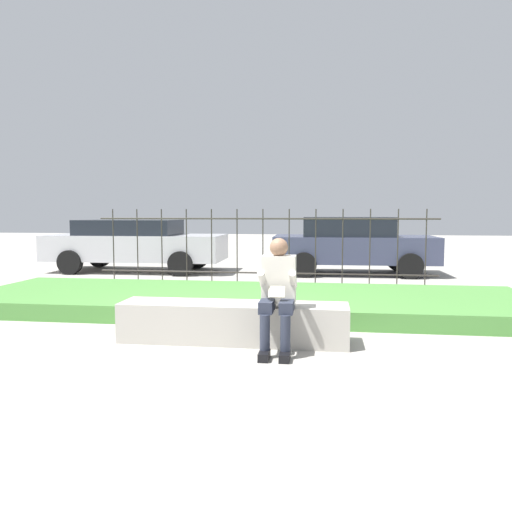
{
  "coord_description": "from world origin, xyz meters",
  "views": [
    {
      "loc": [
        1.26,
        -5.83,
        1.56
      ],
      "look_at": [
        -0.03,
        3.48,
        0.74
      ],
      "focal_mm": 35.0,
      "sensor_mm": 36.0,
      "label": 1
    }
  ],
  "objects": [
    {
      "name": "grass_berm",
      "position": [
        0.0,
        2.08,
        0.13
      ],
      "size": [
        8.96,
        2.76,
        0.26
      ],
      "color": "#4C893D",
      "rests_on": "ground_plane"
    },
    {
      "name": "car_parked_center",
      "position": [
        1.94,
        7.02,
        0.76
      ],
      "size": [
        4.07,
        1.95,
        1.45
      ],
      "rotation": [
        0.0,
        0.0,
        0.03
      ],
      "color": "#383D56",
      "rests_on": "ground_plane"
    },
    {
      "name": "car_parked_left",
      "position": [
        -3.75,
        6.82,
        0.74
      ],
      "size": [
        4.66,
        2.0,
        1.37
      ],
      "rotation": [
        0.0,
        0.0,
        0.02
      ],
      "color": "#B7B7BC",
      "rests_on": "ground_plane"
    },
    {
      "name": "ground_plane",
      "position": [
        0.0,
        0.0,
        0.0
      ],
      "size": [
        60.0,
        60.0,
        0.0
      ],
      "primitive_type": "plane",
      "color": "#A8A399"
    },
    {
      "name": "stone_bench",
      "position": [
        0.17,
        0.0,
        0.21
      ],
      "size": [
        2.75,
        0.58,
        0.47
      ],
      "color": "#ADA89E",
      "rests_on": "ground_plane"
    },
    {
      "name": "iron_fence",
      "position": [
        0.0,
        4.25,
        0.85
      ],
      "size": [
        6.96,
        0.03,
        1.63
      ],
      "color": "#332D28",
      "rests_on": "ground_plane"
    },
    {
      "name": "person_seated_reader",
      "position": [
        0.74,
        -0.32,
        0.7
      ],
      "size": [
        0.42,
        0.73,
        1.27
      ],
      "color": "black",
      "rests_on": "ground_plane"
    }
  ]
}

